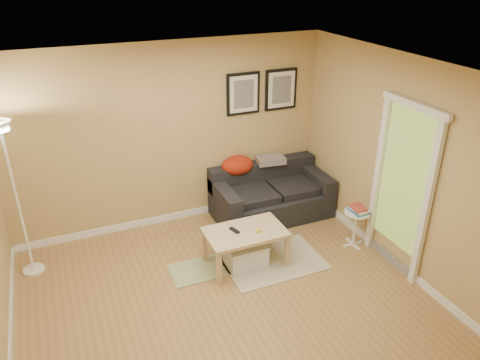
{
  "coord_description": "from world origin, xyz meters",
  "views": [
    {
      "loc": [
        -1.47,
        -3.88,
        3.56
      ],
      "look_at": [
        0.55,
        0.85,
        1.05
      ],
      "focal_mm": 34.57,
      "sensor_mm": 36.0,
      "label": 1
    }
  ],
  "objects_px": {
    "side_table": "(355,229)",
    "floor_lamp": "(18,206)",
    "coffee_table": "(245,247)",
    "storage_bin": "(246,255)",
    "sofa": "(272,193)",
    "book_stack": "(358,209)"
  },
  "relations": [
    {
      "from": "sofa",
      "to": "side_table",
      "type": "height_order",
      "value": "sofa"
    },
    {
      "from": "sofa",
      "to": "book_stack",
      "type": "bearing_deg",
      "value": -59.39
    },
    {
      "from": "sofa",
      "to": "storage_bin",
      "type": "xyz_separation_m",
      "value": [
        -0.86,
        -1.01,
        -0.22
      ]
    },
    {
      "from": "sofa",
      "to": "floor_lamp",
      "type": "relative_size",
      "value": 0.86
    },
    {
      "from": "storage_bin",
      "to": "floor_lamp",
      "type": "distance_m",
      "value": 2.77
    },
    {
      "from": "side_table",
      "to": "sofa",
      "type": "bearing_deg",
      "value": 119.88
    },
    {
      "from": "coffee_table",
      "to": "side_table",
      "type": "distance_m",
      "value": 1.54
    },
    {
      "from": "side_table",
      "to": "floor_lamp",
      "type": "distance_m",
      "value": 4.22
    },
    {
      "from": "coffee_table",
      "to": "storage_bin",
      "type": "height_order",
      "value": "coffee_table"
    },
    {
      "from": "coffee_table",
      "to": "floor_lamp",
      "type": "relative_size",
      "value": 0.5
    },
    {
      "from": "sofa",
      "to": "storage_bin",
      "type": "height_order",
      "value": "sofa"
    },
    {
      "from": "side_table",
      "to": "floor_lamp",
      "type": "height_order",
      "value": "floor_lamp"
    },
    {
      "from": "book_stack",
      "to": "sofa",
      "type": "bearing_deg",
      "value": 124.03
    },
    {
      "from": "coffee_table",
      "to": "storage_bin",
      "type": "bearing_deg",
      "value": -102.24
    },
    {
      "from": "sofa",
      "to": "side_table",
      "type": "bearing_deg",
      "value": -60.12
    },
    {
      "from": "storage_bin",
      "to": "floor_lamp",
      "type": "height_order",
      "value": "floor_lamp"
    },
    {
      "from": "coffee_table",
      "to": "book_stack",
      "type": "height_order",
      "value": "book_stack"
    },
    {
      "from": "sofa",
      "to": "book_stack",
      "type": "distance_m",
      "value": 1.36
    },
    {
      "from": "coffee_table",
      "to": "floor_lamp",
      "type": "height_order",
      "value": "floor_lamp"
    },
    {
      "from": "sofa",
      "to": "coffee_table",
      "type": "bearing_deg",
      "value": -131.32
    },
    {
      "from": "coffee_table",
      "to": "floor_lamp",
      "type": "distance_m",
      "value": 2.74
    },
    {
      "from": "sofa",
      "to": "floor_lamp",
      "type": "height_order",
      "value": "floor_lamp"
    }
  ]
}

